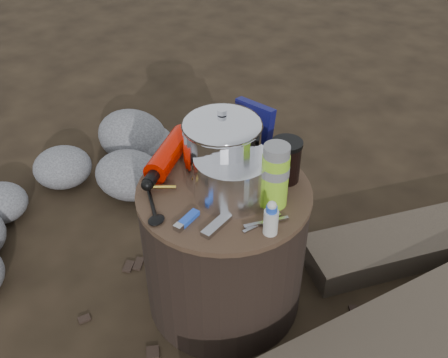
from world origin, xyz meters
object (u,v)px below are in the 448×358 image
Objects in this scene: fuel_bottle at (169,154)px; thermos at (275,176)px; stump at (224,248)px; camping_pot at (222,148)px; travel_mug at (286,161)px.

thermos reaches higher than fuel_bottle.
fuel_bottle is at bearing 177.73° from stump.
thermos is at bearing -2.11° from camping_pot.
stump is 0.33m from camping_pot.
thermos is (0.17, -0.01, -0.02)m from camping_pot.
fuel_bottle is at bearing -156.64° from travel_mug.
camping_pot is 1.19× the size of thermos.
stump is 3.94× the size of travel_mug.
stump is at bearing -48.33° from camping_pot.
stump is at bearing -21.26° from fuel_bottle.
travel_mug is at bearing 36.14° from camping_pot.
camping_pot is (-0.03, 0.04, 0.33)m from stump.
thermos is (0.14, 0.03, 0.31)m from stump.
fuel_bottle is (-0.17, -0.03, -0.07)m from camping_pot.
camping_pot reaches higher than travel_mug.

